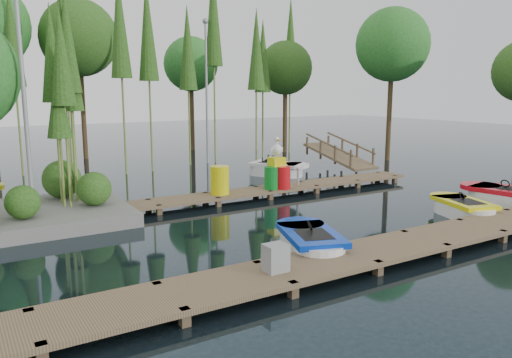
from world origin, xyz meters
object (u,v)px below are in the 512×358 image
boat_blue (310,243)px  boat_red (507,198)px  utility_cabinet (276,258)px  drum_cluster (278,173)px  yellow_barrel (220,180)px

boat_blue → boat_red: boat_red is taller
utility_cabinet → drum_cluster: size_ratio=0.29×
drum_cluster → utility_cabinet: bearing=-124.3°
boat_red → utility_cabinet: 10.28m
boat_blue → utility_cabinet: 2.12m
boat_red → utility_cabinet: boat_red is taller
boat_blue → drum_cluster: (2.92, 5.68, 0.59)m
boat_red → yellow_barrel: bearing=134.2°
boat_red → drum_cluster: drum_cluster is taller
yellow_barrel → drum_cluster: bearing=-3.8°
utility_cabinet → yellow_barrel: bearing=70.9°
drum_cluster → boat_red: bearing=-43.8°
yellow_barrel → utility_cabinet: bearing=-109.1°
boat_red → boat_blue: bearing=172.1°
boat_red → drum_cluster: 7.60m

